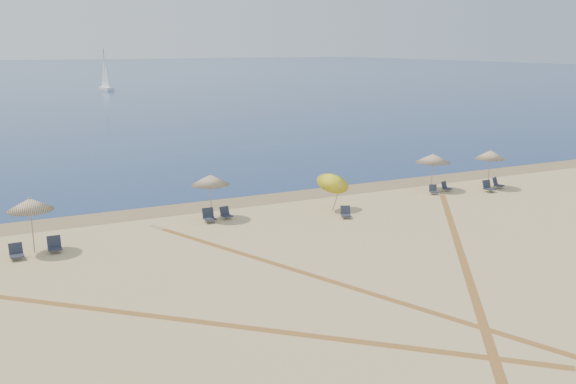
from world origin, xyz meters
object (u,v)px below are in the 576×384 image
umbrella_3 (334,180)px  chair_9 (488,187)px  chair_6 (346,213)px  chair_3 (54,245)px  sailboat_0 (105,78)px  umbrella_4 (433,158)px  chair_7 (433,190)px  chair_10 (497,184)px  umbrella_2 (210,180)px  chair_4 (209,216)px  umbrella_1 (30,204)px  chair_2 (16,252)px  umbrella_5 (490,155)px  chair_5 (226,213)px  chair_8 (446,187)px

umbrella_3 → chair_9: bearing=-1.5°
umbrella_3 → chair_6: 2.25m
chair_3 → sailboat_0: size_ratio=0.09×
umbrella_3 → chair_9: size_ratio=3.38×
sailboat_0 → umbrella_4: bearing=-98.7°
chair_3 → chair_7: bearing=5.2°
chair_10 → chair_9: bearing=177.3°
umbrella_2 → chair_4: 1.96m
umbrella_1 → chair_4: size_ratio=3.55×
chair_2 → sailboat_0: bearing=74.8°
umbrella_1 → chair_7: bearing=2.9°
umbrella_5 → chair_4: bearing=178.7°
umbrella_2 → chair_3: 8.80m
chair_9 → chair_3: bearing=179.9°
umbrella_3 → chair_5: umbrella_3 is taller
chair_6 → chair_9: (11.61, 1.33, 0.04)m
umbrella_4 → chair_5: bearing=-178.0°
umbrella_1 → umbrella_2: umbrella_1 is taller
umbrella_5 → sailboat_0: sailboat_0 is taller
chair_8 → chair_9: 2.72m
chair_4 → chair_9: 18.73m
umbrella_3 → chair_2: size_ratio=3.51×
umbrella_5 → sailboat_0: bearing=93.5°
chair_7 → chair_8: 1.32m
umbrella_1 → chair_3: size_ratio=3.59×
umbrella_3 → sailboat_0: bearing=86.9°
chair_9 → sailboat_0: bearing=92.1°
umbrella_3 → umbrella_4: size_ratio=1.01×
chair_7 → chair_9: chair_9 is taller
umbrella_1 → chair_4: umbrella_1 is taller
chair_7 → sailboat_0: 105.19m
umbrella_1 → umbrella_5: size_ratio=1.01×
chair_4 → chair_5: chair_4 is taller
umbrella_4 → chair_9: bearing=-32.2°
umbrella_5 → chair_6: bearing=-170.4°
umbrella_2 → chair_5: 2.09m
chair_5 → chair_8: size_ratio=0.94×
chair_8 → umbrella_3: bearing=167.5°
umbrella_1 → chair_5: 10.28m
umbrella_1 → chair_5: bearing=9.2°
chair_5 → chair_8: bearing=-8.1°
chair_6 → chair_7: size_ratio=1.10×
sailboat_0 → umbrella_5: bearing=-96.7°
chair_2 → umbrella_3: bearing=0.2°
umbrella_1 → chair_6: (15.97, -1.16, -2.01)m
chair_6 → umbrella_5: bearing=32.8°
umbrella_4 → chair_7: 2.16m
chair_5 → chair_9: 17.70m
umbrella_5 → chair_9: umbrella_5 is taller
umbrella_5 → chair_9: bearing=-132.9°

